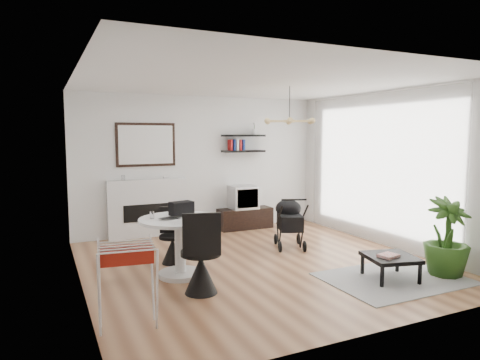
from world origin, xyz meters
name	(u,v)px	position (x,y,z in m)	size (l,w,h in m)	color
floor	(258,264)	(0.00, 0.00, 0.00)	(5.00, 5.00, 0.00)	brown
ceiling	(259,81)	(0.00, 0.00, 2.70)	(5.00, 5.00, 0.00)	white
wall_back	(201,164)	(0.00, 2.50, 1.35)	(5.00, 5.00, 0.00)	white
wall_left	(78,182)	(-2.50, 0.00, 1.35)	(5.00, 5.00, 0.00)	white
wall_right	(387,169)	(2.50, 0.00, 1.35)	(5.00, 5.00, 0.00)	white
sheer_curtain	(375,168)	(2.40, 0.20, 1.35)	(0.04, 3.60, 2.60)	white
fireplace	(148,201)	(-1.10, 2.42, 0.69)	(1.50, 0.17, 2.16)	white
shelf_lower	(243,151)	(0.88, 2.37, 1.60)	(0.90, 0.25, 0.04)	black
shelf_upper	(243,136)	(0.88, 2.37, 1.92)	(0.90, 0.25, 0.04)	black
pendant_lamp	(289,121)	(0.70, 0.30, 2.15)	(0.90, 0.90, 0.10)	tan
tv_console	(245,218)	(0.88, 2.29, 0.21)	(1.13, 0.40, 0.42)	black
crt_tv	(243,197)	(0.83, 2.29, 0.66)	(0.54, 0.47, 0.47)	silver
dining_table	(180,238)	(-1.23, -0.06, 0.54)	(1.11, 1.11, 0.81)	white
laptop	(172,219)	(-1.36, -0.12, 0.82)	(0.31, 0.20, 0.02)	black
black_bag	(181,208)	(-1.15, 0.15, 0.91)	(0.32, 0.19, 0.19)	black
newspaper	(198,218)	(-1.03, -0.22, 0.82)	(0.34, 0.28, 0.01)	silver
drinking_glass	(152,215)	(-1.58, 0.07, 0.86)	(0.06, 0.06, 0.10)	white
chair_far	(172,246)	(-1.16, 0.59, 0.26)	(0.42, 0.43, 0.84)	black
chair_near	(201,268)	(-1.20, -0.79, 0.33)	(0.53, 0.55, 1.04)	black
drying_rack	(127,284)	(-2.18, -1.36, 0.45)	(0.64, 0.60, 0.86)	white
stroller	(289,225)	(0.94, 0.64, 0.39)	(0.69, 0.84, 0.92)	black
rug	(394,279)	(1.34, -1.39, 0.01)	(1.84, 1.33, 0.01)	#959595
coffee_table	(391,258)	(1.27, -1.38, 0.29)	(0.75, 0.75, 0.32)	black
magazines	(388,256)	(1.19, -1.42, 0.35)	(0.25, 0.19, 0.04)	#B83A2E
potted_plant	(447,237)	(2.09, -1.57, 0.54)	(0.61, 0.61, 1.08)	#295117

